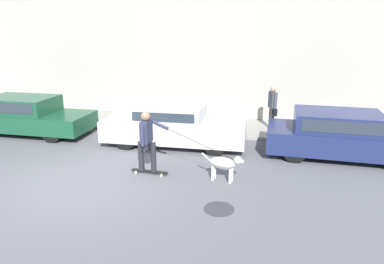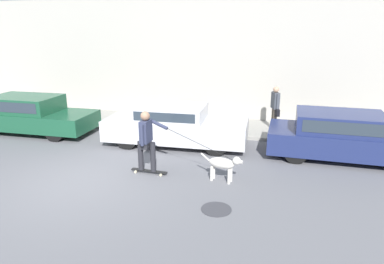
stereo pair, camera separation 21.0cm
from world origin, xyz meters
name	(u,v)px [view 1 (the left image)]	position (x,y,z in m)	size (l,w,h in m)	color
ground_plane	(83,183)	(0.00, 0.00, 0.00)	(36.00, 36.00, 0.00)	slate
back_wall	(165,60)	(0.00, 6.78, 2.36)	(32.00, 0.30, 4.73)	#ADA89E
sidewalk_curb	(156,123)	(0.00, 5.44, 0.05)	(30.00, 2.32, 0.11)	gray
parked_car_0	(26,116)	(-4.06, 3.28, 0.64)	(4.56, 1.76, 1.31)	black
parked_car_1	(174,126)	(1.33, 3.28, 0.62)	(4.50, 1.89, 1.26)	black
parked_car_2	(341,135)	(6.27, 3.29, 0.65)	(4.20, 1.85, 1.32)	black
dog	(224,164)	(3.27, 0.88, 0.45)	(1.06, 0.38, 0.69)	beige
skateboarder	(147,139)	(1.33, 0.88, 0.94)	(2.71, 0.56, 1.63)	beige
pedestrian_with_bag	(272,106)	(4.34, 5.41, 0.96)	(0.34, 0.63, 1.54)	brown
manhole_cover	(219,209)	(3.36, -0.49, 0.01)	(0.63, 0.63, 0.01)	#38383D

